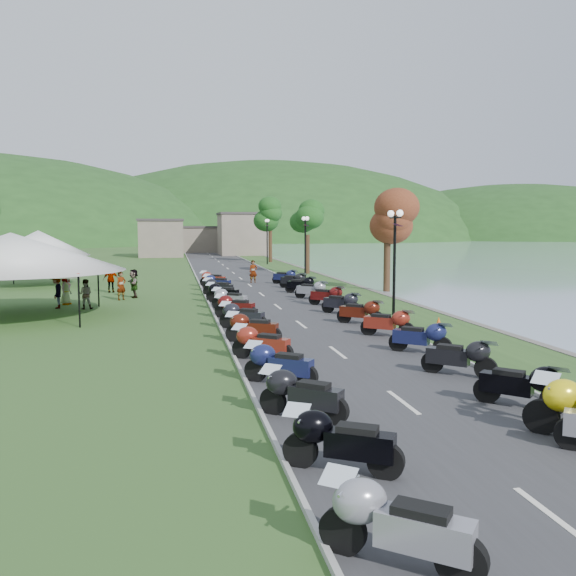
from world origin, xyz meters
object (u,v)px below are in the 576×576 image
vendor_tent_main (12,275)px  pedestrian_c (57,308)px  pedestrian_b (86,309)px  pedestrian_a (122,300)px

vendor_tent_main → pedestrian_c: (1.39, 3.05, -2.00)m
vendor_tent_main → pedestrian_b: bearing=40.8°
vendor_tent_main → pedestrian_c: vendor_tent_main is taller
pedestrian_b → pedestrian_c: bearing=-22.0°
pedestrian_a → pedestrian_b: size_ratio=1.08×
pedestrian_a → pedestrian_b: (-1.52, -3.67, 0.00)m
pedestrian_a → pedestrian_c: 4.34m
pedestrian_a → pedestrian_b: 3.98m
vendor_tent_main → pedestrian_c: 3.90m
pedestrian_c → vendor_tent_main: bearing=-30.2°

